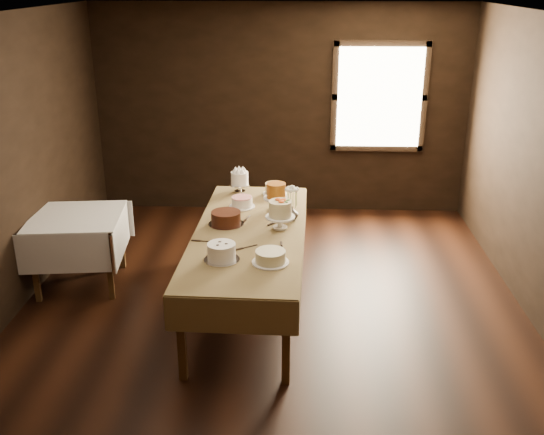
{
  "coord_description": "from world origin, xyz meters",
  "views": [
    {
      "loc": [
        0.24,
        -5.32,
        3.11
      ],
      "look_at": [
        0.0,
        0.2,
        0.95
      ],
      "focal_mm": 41.14,
      "sensor_mm": 36.0,
      "label": 1
    }
  ],
  "objects_px": {
    "side_table": "(77,224)",
    "cake_cream": "(270,257)",
    "cake_caramel": "(276,198)",
    "cake_swirl": "(222,253)",
    "cake_chocolate": "(226,219)",
    "display_table": "(249,237)",
    "cake_server_e": "(209,242)",
    "cake_server_d": "(279,221)",
    "cake_speckled": "(275,189)",
    "cake_lattice": "(242,203)",
    "cake_server_a": "(250,247)",
    "cake_server_b": "(282,250)",
    "cake_meringue": "(240,183)",
    "cake_flowers": "(280,216)",
    "cake_server_c": "(247,218)",
    "flower_vase": "(292,213)"
  },
  "relations": [
    {
      "from": "side_table",
      "to": "cake_cream",
      "type": "distance_m",
      "value": 2.37
    },
    {
      "from": "cake_speckled",
      "to": "cake_server_d",
      "type": "xyz_separation_m",
      "value": [
        0.08,
        -0.81,
        -0.06
      ]
    },
    {
      "from": "cake_caramel",
      "to": "cake_swirl",
      "type": "bearing_deg",
      "value": -108.48
    },
    {
      "from": "side_table",
      "to": "cake_meringue",
      "type": "bearing_deg",
      "value": 23.23
    },
    {
      "from": "cake_flowers",
      "to": "cake_server_c",
      "type": "bearing_deg",
      "value": 143.2
    },
    {
      "from": "cake_lattice",
      "to": "cake_server_a",
      "type": "xyz_separation_m",
      "value": [
        0.17,
        -1.03,
        -0.04
      ]
    },
    {
      "from": "side_table",
      "to": "flower_vase",
      "type": "relative_size",
      "value": 7.3
    },
    {
      "from": "cake_chocolate",
      "to": "flower_vase",
      "type": "relative_size",
      "value": 2.51
    },
    {
      "from": "side_table",
      "to": "cake_chocolate",
      "type": "xyz_separation_m",
      "value": [
        1.6,
        -0.28,
        0.2
      ]
    },
    {
      "from": "cake_flowers",
      "to": "cake_meringue",
      "type": "bearing_deg",
      "value": 114.78
    },
    {
      "from": "cake_flowers",
      "to": "cake_server_a",
      "type": "height_order",
      "value": "cake_flowers"
    },
    {
      "from": "cake_meringue",
      "to": "cake_server_b",
      "type": "relative_size",
      "value": 1.14
    },
    {
      "from": "cake_meringue",
      "to": "cake_server_d",
      "type": "distance_m",
      "value": 1.0
    },
    {
      "from": "cake_meringue",
      "to": "cake_server_e",
      "type": "distance_m",
      "value": 1.43
    },
    {
      "from": "cake_chocolate",
      "to": "cake_swirl",
      "type": "relative_size",
      "value": 1.13
    },
    {
      "from": "cake_server_b",
      "to": "cake_cream",
      "type": "bearing_deg",
      "value": -23.36
    },
    {
      "from": "cake_speckled",
      "to": "side_table",
      "type": "bearing_deg",
      "value": -162.45
    },
    {
      "from": "cake_speckled",
      "to": "cake_server_c",
      "type": "distance_m",
      "value": 0.79
    },
    {
      "from": "display_table",
      "to": "cake_flowers",
      "type": "relative_size",
      "value": 9.21
    },
    {
      "from": "display_table",
      "to": "cake_cream",
      "type": "height_order",
      "value": "cake_cream"
    },
    {
      "from": "cake_flowers",
      "to": "flower_vase",
      "type": "bearing_deg",
      "value": 65.26
    },
    {
      "from": "cake_caramel",
      "to": "cake_server_d",
      "type": "xyz_separation_m",
      "value": [
        0.05,
        -0.33,
        -0.13
      ]
    },
    {
      "from": "display_table",
      "to": "cake_server_c",
      "type": "height_order",
      "value": "cake_server_c"
    },
    {
      "from": "flower_vase",
      "to": "side_table",
      "type": "bearing_deg",
      "value": 177.03
    },
    {
      "from": "side_table",
      "to": "cake_chocolate",
      "type": "relative_size",
      "value": 2.9
    },
    {
      "from": "side_table",
      "to": "cake_meringue",
      "type": "height_order",
      "value": "cake_meringue"
    },
    {
      "from": "side_table",
      "to": "cake_cream",
      "type": "bearing_deg",
      "value": -28.55
    },
    {
      "from": "cake_swirl",
      "to": "cake_server_e",
      "type": "relative_size",
      "value": 1.29
    },
    {
      "from": "cake_speckled",
      "to": "cake_flowers",
      "type": "bearing_deg",
      "value": -84.92
    },
    {
      "from": "flower_vase",
      "to": "cake_server_c",
      "type": "bearing_deg",
      "value": 177.68
    },
    {
      "from": "display_table",
      "to": "side_table",
      "type": "distance_m",
      "value": 1.89
    },
    {
      "from": "cake_chocolate",
      "to": "cake_flowers",
      "type": "relative_size",
      "value": 1.2
    },
    {
      "from": "cake_caramel",
      "to": "cake_cream",
      "type": "xyz_separation_m",
      "value": [
        -0.0,
        -1.29,
        -0.08
      ]
    },
    {
      "from": "flower_vase",
      "to": "cake_server_a",
      "type": "bearing_deg",
      "value": -117.87
    },
    {
      "from": "cake_speckled",
      "to": "flower_vase",
      "type": "xyz_separation_m",
      "value": [
        0.2,
        -0.76,
        0.01
      ]
    },
    {
      "from": "cake_cream",
      "to": "cake_server_e",
      "type": "relative_size",
      "value": 1.52
    },
    {
      "from": "cake_server_a",
      "to": "cake_meringue",
      "type": "bearing_deg",
      "value": 64.85
    },
    {
      "from": "cake_server_e",
      "to": "cake_server_d",
      "type": "bearing_deg",
      "value": 45.97
    },
    {
      "from": "cake_swirl",
      "to": "cake_server_d",
      "type": "bearing_deg",
      "value": 63.43
    },
    {
      "from": "display_table",
      "to": "cake_speckled",
      "type": "distance_m",
      "value": 1.1
    },
    {
      "from": "cake_caramel",
      "to": "cake_cream",
      "type": "distance_m",
      "value": 1.29
    },
    {
      "from": "cake_swirl",
      "to": "cake_cream",
      "type": "xyz_separation_m",
      "value": [
        0.42,
        -0.03,
        -0.02
      ]
    },
    {
      "from": "cake_speckled",
      "to": "cake_server_e",
      "type": "bearing_deg",
      "value": -112.27
    },
    {
      "from": "cake_server_d",
      "to": "cake_server_a",
      "type": "bearing_deg",
      "value": -159.8
    },
    {
      "from": "cake_meringue",
      "to": "cake_speckled",
      "type": "relative_size",
      "value": 0.9
    },
    {
      "from": "cake_speckled",
      "to": "cake_cream",
      "type": "bearing_deg",
      "value": -89.02
    },
    {
      "from": "cake_cream",
      "to": "cake_server_d",
      "type": "bearing_deg",
      "value": 87.27
    },
    {
      "from": "cake_server_c",
      "to": "cake_server_b",
      "type": "bearing_deg",
      "value": -139.14
    },
    {
      "from": "cake_lattice",
      "to": "cake_server_a",
      "type": "relative_size",
      "value": 1.22
    },
    {
      "from": "cake_speckled",
      "to": "cake_server_d",
      "type": "relative_size",
      "value": 1.26
    }
  ]
}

